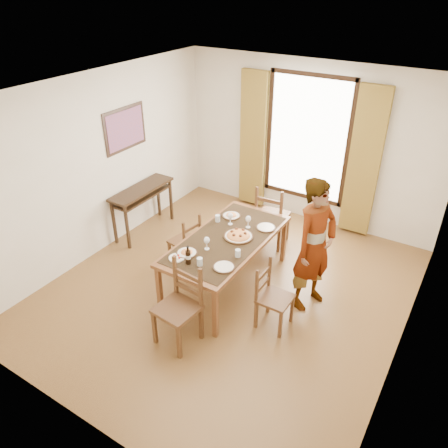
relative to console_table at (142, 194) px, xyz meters
The scene contains 22 objects.
ground 2.22m from the console_table, 16.47° to the right, with size 5.00×5.00×0.00m, color brown.
room_shell 2.25m from the console_table, 13.10° to the right, with size 4.60×5.10×2.74m.
console_table is the anchor object (origin of this frame).
dining_table 2.00m from the console_table, 14.63° to the right, with size 0.97×2.00×0.76m.
chair_west 1.29m from the console_table, 19.88° to the right, with size 0.43×0.43×0.85m.
chair_north 2.13m from the console_table, 20.79° to the left, with size 0.51×0.51×1.05m.
chair_south 2.65m from the console_table, 40.02° to the right, with size 0.50×0.50×1.03m.
chair_east 2.98m from the console_table, 17.47° to the right, with size 0.39×0.39×0.87m.
man 3.08m from the console_table, ahead, with size 0.62×0.76×1.79m, color gray.
plate_sw 2.01m from the console_table, 32.41° to the right, with size 0.27×0.27×0.05m, color silver, non-canonical shape.
plate_se 2.50m from the console_table, 25.71° to the right, with size 0.27×0.27×0.05m, color silver, non-canonical shape.
plate_nw 1.68m from the console_table, ahead, with size 0.27×0.27×0.05m, color silver, non-canonical shape.
plate_ne 2.25m from the console_table, ahead, with size 0.27×0.27×0.05m, color silver, non-canonical shape.
pasta_platter 2.09m from the console_table, 10.92° to the right, with size 0.40×0.40×0.10m, color #C66719, non-canonical shape.
caprese_plate 2.06m from the console_table, 36.66° to the right, with size 0.20×0.20×0.04m, color silver, non-canonical shape.
wine_glass_a 2.05m from the console_table, 24.82° to the right, with size 0.08×0.08×0.18m, color white, non-canonical shape.
wine_glass_b 2.04m from the console_table, ahead, with size 0.08×0.08×0.18m, color white, non-canonical shape.
wine_glass_c 1.79m from the console_table, ahead, with size 0.08×0.08×0.18m, color white, non-canonical shape.
tumbler_a 2.41m from the console_table, 19.19° to the right, with size 0.07×0.07×0.10m, color silver.
tumbler_b 1.60m from the console_table, ahead, with size 0.07×0.07×0.10m, color silver.
tumbler_c 2.31m from the console_table, 31.13° to the right, with size 0.07×0.07×0.10m, color silver.
wine_bottle 2.22m from the console_table, 33.97° to the right, with size 0.07×0.07×0.25m, color black, non-canonical shape.
Camera 1 is at (2.47, -4.09, 3.87)m, focal length 35.00 mm.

